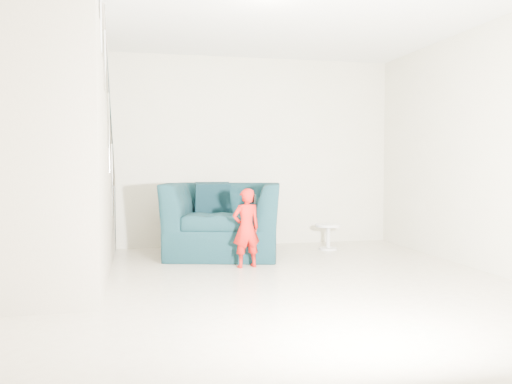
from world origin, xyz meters
TOP-DOWN VIEW (x-y plane):
  - floor at (0.00, 0.00)m, footprint 5.50×5.50m
  - back_wall at (0.00, 2.75)m, footprint 5.00×0.00m
  - front_wall at (0.00, -2.75)m, footprint 5.00×0.00m
  - right_wall at (2.50, 0.00)m, footprint 0.00×5.50m
  - armchair at (-0.12, 1.89)m, footprint 1.71×1.58m
  - toddler at (0.00, 1.05)m, footprint 0.36×0.28m
  - side_table at (1.35, 2.05)m, footprint 0.35×0.35m
  - staircase at (-2.00, 0.55)m, footprint 1.02×3.03m
  - cushion at (-0.23, 2.20)m, footprint 0.46×0.22m
  - throw at (-0.75, 1.96)m, footprint 0.06×0.56m
  - phone at (0.09, 1.02)m, footprint 0.03×0.05m

SIDE VIEW (x-z plane):
  - floor at x=0.00m, z-range 0.00..0.00m
  - side_table at x=1.35m, z-range 0.06..0.41m
  - toddler at x=0.00m, z-range 0.00..0.90m
  - armchair at x=-0.12m, z-range 0.00..0.93m
  - throw at x=-0.75m, z-range 0.27..0.90m
  - cushion at x=-0.23m, z-range 0.49..0.94m
  - phone at x=0.09m, z-range 0.73..0.83m
  - staircase at x=-2.00m, z-range -0.86..2.76m
  - right_wall at x=2.50m, z-range -1.40..4.10m
  - back_wall at x=0.00m, z-range -1.15..3.85m
  - front_wall at x=0.00m, z-range -1.15..3.85m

